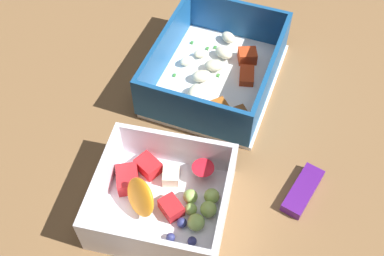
% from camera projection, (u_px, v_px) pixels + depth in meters
% --- Properties ---
extents(table_surface, '(0.80, 0.80, 0.02)m').
position_uv_depth(table_surface, '(197.00, 154.00, 0.59)').
color(table_surface, brown).
rests_on(table_surface, ground).
extents(pasta_container, '(0.22, 0.18, 0.07)m').
position_uv_depth(pasta_container, '(216.00, 71.00, 0.64)').
color(pasta_container, white).
rests_on(pasta_container, table_surface).
extents(fruit_bowl, '(0.14, 0.15, 0.06)m').
position_uv_depth(fruit_bowl, '(164.00, 197.00, 0.52)').
color(fruit_bowl, white).
rests_on(fruit_bowl, table_surface).
extents(candy_bar, '(0.07, 0.05, 0.01)m').
position_uv_depth(candy_bar, '(303.00, 190.00, 0.54)').
color(candy_bar, '#51197A').
rests_on(candy_bar, table_surface).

